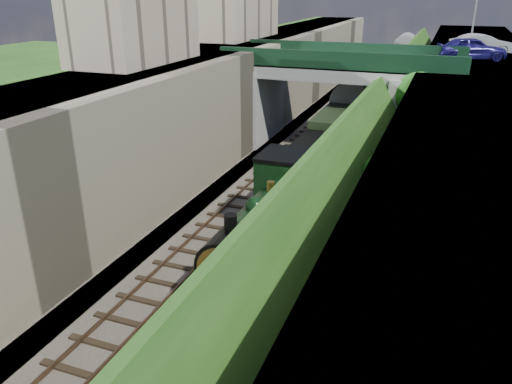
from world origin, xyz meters
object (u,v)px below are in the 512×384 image
(tender, at_px, (314,173))
(lamppost, at_px, (476,8))
(tree, at_px, (421,95))
(car_silver, at_px, (482,44))
(road_bridge, at_px, (348,94))
(car_blue, at_px, (471,49))
(locomotive, at_px, (269,223))

(tender, bearing_deg, lamppost, 68.43)
(tree, distance_m, lamppost, 12.14)
(tender, bearing_deg, car_silver, 65.16)
(road_bridge, height_order, car_silver, car_silver)
(car_blue, bearing_deg, tender, 133.72)
(car_silver, bearing_deg, road_bridge, 113.95)
(car_blue, bearing_deg, car_silver, -30.19)
(tree, distance_m, car_blue, 6.82)
(car_blue, bearing_deg, tree, 136.58)
(road_bridge, bearing_deg, locomotive, -89.16)
(locomotive, bearing_deg, lamppost, 74.11)
(road_bridge, distance_m, locomotive, 17.54)
(car_blue, distance_m, locomotive, 23.17)
(lamppost, distance_m, locomotive, 28.41)
(car_blue, xyz_separation_m, car_silver, (0.80, 3.80, -0.04))
(lamppost, relative_size, tender, 1.00)
(tree, relative_size, car_silver, 1.45)
(car_silver, distance_m, locomotive, 26.93)
(road_bridge, bearing_deg, tender, -88.54)
(road_bridge, bearing_deg, car_blue, 27.13)
(tree, relative_size, tender, 1.10)
(car_blue, height_order, tender, car_blue)
(tree, height_order, car_blue, car_blue)
(lamppost, relative_size, car_silver, 1.32)
(car_silver, bearing_deg, tender, 136.75)
(lamppost, distance_m, car_silver, 2.92)
(tree, height_order, locomotive, tree)
(road_bridge, relative_size, tree, 2.42)
(road_bridge, xyz_separation_m, lamppost, (7.74, 8.91, 5.49))
(car_silver, height_order, tender, car_silver)
(lamppost, bearing_deg, road_bridge, -131.00)
(car_silver, xyz_separation_m, tender, (-8.22, -17.77, -5.38))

